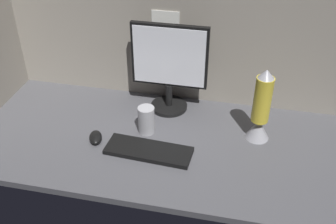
{
  "coord_description": "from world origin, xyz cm",
  "views": [
    {
      "loc": [
        31.83,
        -139.08,
        112.45
      ],
      "look_at": [
        -1.19,
        0.0,
        14.0
      ],
      "focal_mm": 43.19,
      "sensor_mm": 36.0,
      "label": 1
    }
  ],
  "objects_px": {
    "keyboard": "(149,151)",
    "monitor": "(169,65)",
    "lava_lamp": "(261,111)",
    "mouse": "(96,137)",
    "mug_steel": "(146,120)"
  },
  "relations": [
    {
      "from": "monitor",
      "to": "mug_steel",
      "type": "height_order",
      "value": "monitor"
    },
    {
      "from": "mouse",
      "to": "lava_lamp",
      "type": "distance_m",
      "value": 0.73
    },
    {
      "from": "keyboard",
      "to": "mouse",
      "type": "height_order",
      "value": "mouse"
    },
    {
      "from": "mouse",
      "to": "lava_lamp",
      "type": "relative_size",
      "value": 0.28
    },
    {
      "from": "monitor",
      "to": "keyboard",
      "type": "distance_m",
      "value": 0.43
    },
    {
      "from": "lava_lamp",
      "to": "monitor",
      "type": "bearing_deg",
      "value": 160.14
    },
    {
      "from": "monitor",
      "to": "lava_lamp",
      "type": "height_order",
      "value": "monitor"
    },
    {
      "from": "monitor",
      "to": "lava_lamp",
      "type": "relative_size",
      "value": 1.26
    },
    {
      "from": "keyboard",
      "to": "monitor",
      "type": "bearing_deg",
      "value": 91.48
    },
    {
      "from": "monitor",
      "to": "keyboard",
      "type": "relative_size",
      "value": 1.18
    },
    {
      "from": "keyboard",
      "to": "mouse",
      "type": "xyz_separation_m",
      "value": [
        -0.25,
        0.03,
        0.01
      ]
    },
    {
      "from": "monitor",
      "to": "lava_lamp",
      "type": "xyz_separation_m",
      "value": [
        0.44,
        -0.16,
        -0.09
      ]
    },
    {
      "from": "monitor",
      "to": "keyboard",
      "type": "height_order",
      "value": "monitor"
    },
    {
      "from": "mug_steel",
      "to": "lava_lamp",
      "type": "relative_size",
      "value": 0.38
    },
    {
      "from": "keyboard",
      "to": "lava_lamp",
      "type": "distance_m",
      "value": 0.51
    }
  ]
}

